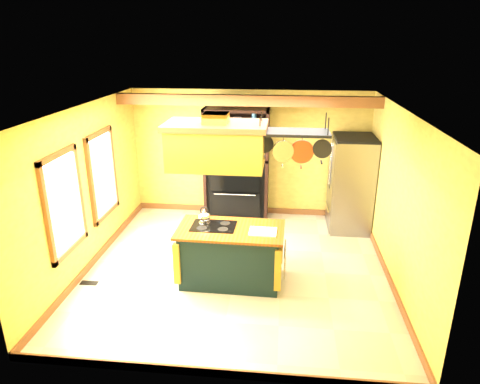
% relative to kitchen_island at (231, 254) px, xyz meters
% --- Properties ---
extents(floor, '(5.00, 5.00, 0.00)m').
position_rel_kitchen_island_xyz_m(floor, '(0.05, 0.39, -0.47)').
color(floor, beige).
rests_on(floor, ground).
extents(ceiling, '(5.00, 5.00, 0.00)m').
position_rel_kitchen_island_xyz_m(ceiling, '(0.05, 0.39, 2.23)').
color(ceiling, white).
rests_on(ceiling, wall_back).
extents(wall_back, '(5.00, 0.02, 2.70)m').
position_rel_kitchen_island_xyz_m(wall_back, '(0.05, 2.89, 0.88)').
color(wall_back, '#DCBE50').
rests_on(wall_back, floor).
extents(wall_front, '(5.00, 0.02, 2.70)m').
position_rel_kitchen_island_xyz_m(wall_front, '(0.05, -2.11, 0.88)').
color(wall_front, '#DCBE50').
rests_on(wall_front, floor).
extents(wall_left, '(0.02, 5.00, 2.70)m').
position_rel_kitchen_island_xyz_m(wall_left, '(-2.45, 0.39, 0.88)').
color(wall_left, '#DCBE50').
rests_on(wall_left, floor).
extents(wall_right, '(0.02, 5.00, 2.70)m').
position_rel_kitchen_island_xyz_m(wall_right, '(2.55, 0.39, 0.88)').
color(wall_right, '#DCBE50').
rests_on(wall_right, floor).
extents(ceiling_beam, '(5.00, 0.15, 0.20)m').
position_rel_kitchen_island_xyz_m(ceiling_beam, '(0.05, 2.09, 2.12)').
color(ceiling_beam, brown).
rests_on(ceiling_beam, ceiling).
extents(window_near, '(0.06, 1.06, 1.56)m').
position_rel_kitchen_island_xyz_m(window_near, '(-2.41, -0.41, 0.93)').
color(window_near, brown).
rests_on(window_near, wall_left).
extents(window_far, '(0.06, 1.06, 1.56)m').
position_rel_kitchen_island_xyz_m(window_far, '(-2.41, 0.99, 0.93)').
color(window_far, brown).
rests_on(window_far, wall_left).
extents(kitchen_island, '(1.68, 0.96, 1.11)m').
position_rel_kitchen_island_xyz_m(kitchen_island, '(0.00, 0.00, 0.00)').
color(kitchen_island, black).
rests_on(kitchen_island, floor).
extents(range_hood, '(1.46, 0.83, 0.80)m').
position_rel_kitchen_island_xyz_m(range_hood, '(-0.20, -0.00, 1.78)').
color(range_hood, '#A8872A').
rests_on(range_hood, ceiling).
extents(pot_rack, '(1.08, 0.51, 0.73)m').
position_rel_kitchen_island_xyz_m(pot_rack, '(0.91, 0.00, 1.89)').
color(pot_rack, black).
rests_on(pot_rack, ceiling).
extents(refrigerator, '(0.81, 0.95, 1.87)m').
position_rel_kitchen_island_xyz_m(refrigerator, '(2.13, 2.29, 0.44)').
color(refrigerator, gray).
rests_on(refrigerator, floor).
extents(hutch, '(1.34, 0.61, 2.37)m').
position_rel_kitchen_island_xyz_m(hutch, '(-0.20, 2.63, 0.44)').
color(hutch, black).
rests_on(hutch, floor).
extents(floor_register, '(0.28, 0.12, 0.01)m').
position_rel_kitchen_island_xyz_m(floor_register, '(-2.25, -0.33, -0.46)').
color(floor_register, black).
rests_on(floor_register, floor).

